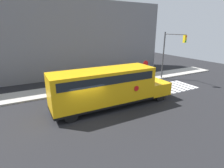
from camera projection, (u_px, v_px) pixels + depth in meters
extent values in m
plane|color=black|center=(86.00, 116.00, 13.22)|extent=(60.00, 60.00, 0.00)
cube|color=#B2ADA3|center=(65.00, 90.00, 18.67)|extent=(44.00, 3.00, 0.15)
cube|color=slate|center=(50.00, 40.00, 22.68)|extent=(32.00, 4.00, 9.93)
cube|color=white|center=(154.00, 91.00, 18.63)|extent=(0.50, 3.20, 0.01)
cube|color=white|center=(159.00, 90.00, 18.95)|extent=(0.50, 3.20, 0.01)
cube|color=white|center=(164.00, 89.00, 19.26)|extent=(0.50, 3.20, 0.01)
cube|color=white|center=(169.00, 88.00, 19.57)|extent=(0.50, 3.20, 0.01)
cube|color=white|center=(173.00, 87.00, 19.88)|extent=(0.50, 3.20, 0.01)
cube|color=white|center=(177.00, 86.00, 20.20)|extent=(0.50, 3.20, 0.01)
cube|color=white|center=(182.00, 85.00, 20.51)|extent=(0.50, 3.20, 0.01)
cube|color=white|center=(186.00, 84.00, 20.82)|extent=(0.50, 3.20, 0.01)
cube|color=#EAA80F|center=(103.00, 87.00, 14.07)|extent=(8.49, 2.50, 2.78)
cube|color=#EAA80F|center=(154.00, 87.00, 16.69)|extent=(2.09, 2.50, 1.13)
cube|color=black|center=(104.00, 102.00, 14.47)|extent=(8.49, 2.54, 0.16)
cube|color=black|center=(103.00, 77.00, 13.82)|extent=(7.81, 2.53, 0.64)
cylinder|color=red|center=(137.00, 89.00, 14.07)|extent=(0.44, 0.02, 0.44)
cylinder|color=black|center=(145.00, 89.00, 17.70)|extent=(1.00, 0.30, 1.00)
cylinder|color=black|center=(160.00, 96.00, 15.88)|extent=(1.00, 0.30, 1.00)
cylinder|color=black|center=(64.00, 104.00, 14.03)|extent=(1.00, 0.30, 1.00)
cylinder|color=black|center=(71.00, 116.00, 12.21)|extent=(1.00, 0.30, 1.00)
cylinder|color=#38383A|center=(145.00, 72.00, 21.85)|extent=(0.07, 0.07, 2.24)
cylinder|color=red|center=(146.00, 64.00, 21.49)|extent=(0.77, 0.03, 0.77)
cylinder|color=#38383A|center=(163.00, 56.00, 22.26)|extent=(0.16, 0.16, 5.95)
cylinder|color=#38383A|center=(175.00, 34.00, 20.13)|extent=(0.10, 3.11, 0.10)
cube|color=yellow|center=(185.00, 39.00, 19.03)|extent=(0.28, 0.28, 0.80)
cylinder|color=red|center=(186.00, 37.00, 18.83)|extent=(0.18, 0.02, 0.18)
cylinder|color=#EAB214|center=(186.00, 39.00, 18.91)|extent=(0.18, 0.02, 0.18)
cylinder|color=green|center=(186.00, 41.00, 18.99)|extent=(0.18, 0.02, 0.18)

